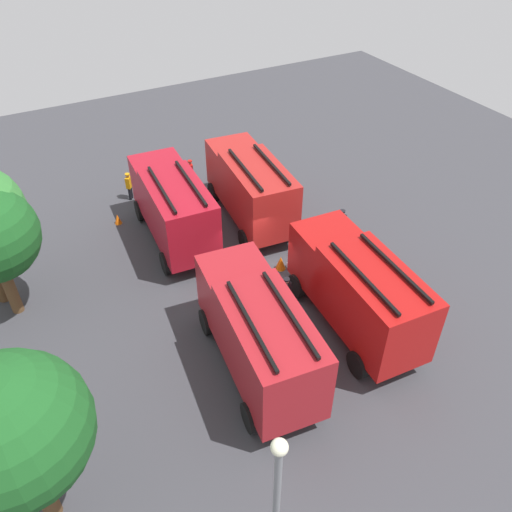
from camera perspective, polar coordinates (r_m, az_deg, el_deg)
ground_plane at (r=24.16m, az=-0.00°, el=-2.59°), size 50.97×50.97×0.00m
fire_truck_0 at (r=20.90m, az=11.15°, el=-3.48°), size 7.34×3.11×3.88m
fire_truck_1 at (r=26.85m, az=-0.64°, el=7.79°), size 7.40×3.32×3.88m
fire_truck_2 at (r=18.85m, az=0.20°, el=-8.30°), size 7.41×3.36×3.88m
fire_truck_3 at (r=25.64m, az=-9.20°, el=5.61°), size 7.34×3.12×3.88m
firefighter_0 at (r=26.43m, az=9.42°, el=3.62°), size 0.48×0.40×1.74m
firefighter_1 at (r=30.94m, az=-7.26°, el=9.28°), size 0.46×0.32×1.63m
firefighter_2 at (r=30.24m, az=-13.90°, el=7.66°), size 0.48×0.44×1.63m
firefighter_3 at (r=22.09m, az=3.34°, el=-4.03°), size 0.28×0.44×1.73m
tree_0 at (r=15.06m, az=-25.42°, el=-17.16°), size 4.16×4.16×6.45m
traffic_cone_0 at (r=28.58m, az=-15.09°, el=3.98°), size 0.39×0.39×0.55m
traffic_cone_1 at (r=20.60m, az=7.52°, el=-11.03°), size 0.46×0.46×0.66m
traffic_cone_2 at (r=24.56m, az=2.75°, el=-0.75°), size 0.50×0.50×0.71m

